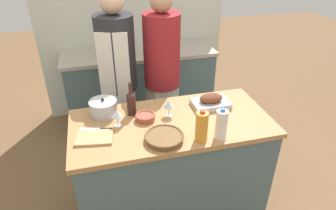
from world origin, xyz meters
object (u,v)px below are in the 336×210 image
wine_bottle_green (131,102)px  milk_jug (221,124)px  cutting_board (94,138)px  stock_pot (103,108)px  wine_glass_right (117,114)px  roasting_pan (211,102)px  wine_glass_left (168,104)px  condiment_bottle_short (99,50)px  condiment_bottle_tall (148,47)px  person_cook_aproned (118,76)px  mixing_bowl (145,117)px  wicker_basket (164,137)px  juice_jug (202,127)px  knife_chef (97,129)px  person_cook_guest (162,73)px  condiment_bottle_extra (127,47)px

wine_bottle_green → milk_jug: bearing=-40.4°
cutting_board → stock_pot: 0.32m
wine_bottle_green → wine_glass_right: (-0.12, -0.14, -0.00)m
roasting_pan → milk_jug: (-0.09, -0.42, 0.07)m
milk_jug → wine_glass_left: bearing=127.1°
milk_jug → condiment_bottle_short: milk_jug is taller
milk_jug → condiment_bottle_tall: milk_jug is taller
wine_bottle_green → person_cook_aproned: (-0.04, 0.59, -0.04)m
mixing_bowl → condiment_bottle_short: size_ratio=1.08×
wicker_basket → milk_jug: (0.38, -0.07, 0.09)m
mixing_bowl → condiment_bottle_tall: condiment_bottle_tall is taller
wine_bottle_green → condiment_bottle_tall: size_ratio=1.96×
juice_jug → milk_jug: 0.14m
wine_glass_left → juice_jug: bearing=-68.8°
juice_jug → wine_glass_left: bearing=111.2°
wine_bottle_green → wine_glass_left: 0.29m
juice_jug → knife_chef: 0.76m
person_cook_guest → stock_pot: bearing=-160.8°
cutting_board → condiment_bottle_short: condiment_bottle_short is taller
cutting_board → person_cook_guest: person_cook_guest is taller
mixing_bowl → juice_jug: (0.32, -0.34, 0.08)m
wicker_basket → stock_pot: bearing=130.5°
wicker_basket → cutting_board: wicker_basket is taller
wine_glass_right → person_cook_aproned: size_ratio=0.08×
wicker_basket → cutting_board: 0.48m
mixing_bowl → condiment_bottle_extra: 1.31m
wine_glass_left → condiment_bottle_tall: condiment_bottle_tall is taller
mixing_bowl → wine_glass_left: (0.18, 0.01, 0.08)m
cutting_board → stock_pot: bearing=73.6°
wicker_basket → cutting_board: bearing=163.7°
wine_glass_left → condiment_bottle_tall: bearing=85.5°
mixing_bowl → person_cook_guest: person_cook_guest is taller
juice_jug → condiment_bottle_tall: (-0.03, 1.70, -0.02)m
juice_jug → milk_jug: bearing=-3.9°
milk_jug → wine_glass_left: 0.46m
wine_bottle_green → condiment_bottle_tall: (0.38, 1.24, -0.02)m
roasting_pan → knife_chef: 0.92m
milk_jug → wine_bottle_green: (-0.55, 0.46, -0.00)m
wicker_basket → condiment_bottle_short: size_ratio=1.92×
stock_pot → condiment_bottle_extra: condiment_bottle_extra is taller
mixing_bowl → person_cook_guest: (0.29, 0.67, 0.04)m
wine_glass_right → condiment_bottle_tall: condiment_bottle_tall is taller
roasting_pan → cutting_board: bearing=-167.2°
milk_jug → wine_glass_right: (-0.67, 0.32, -0.01)m
wine_bottle_green → wine_glass_left: bearing=-20.0°
cutting_board → condiment_bottle_tall: (0.68, 1.50, 0.08)m
roasting_pan → wicker_basket: roasting_pan is taller
knife_chef → condiment_bottle_extra: 1.41m
wine_glass_left → person_cook_guest: (0.11, 0.65, -0.04)m
juice_jug → wine_bottle_green: wine_bottle_green is taller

